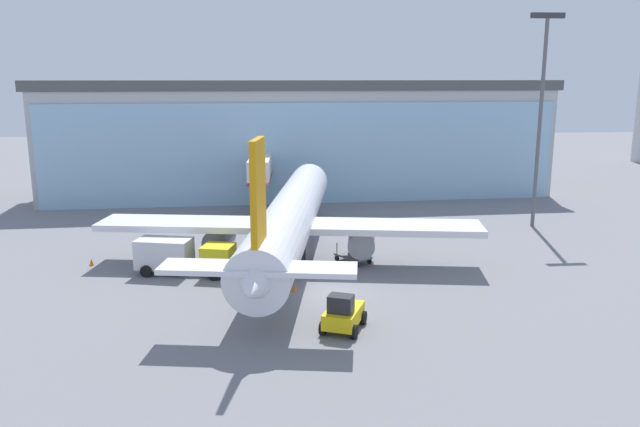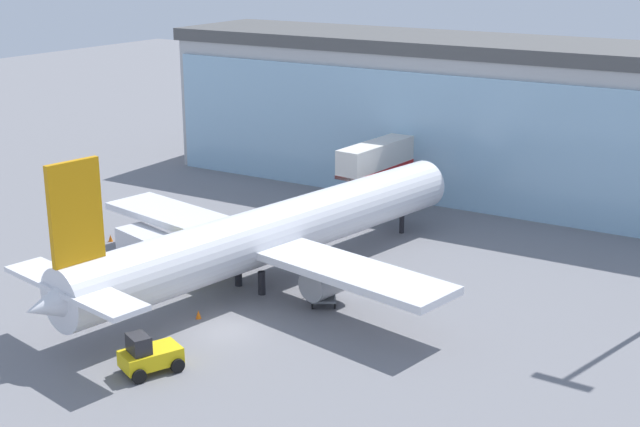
{
  "view_description": "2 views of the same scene",
  "coord_description": "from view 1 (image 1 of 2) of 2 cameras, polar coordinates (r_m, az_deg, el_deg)",
  "views": [
    {
      "loc": [
        -4.31,
        -40.55,
        14.49
      ],
      "look_at": [
        -0.04,
        8.19,
        3.75
      ],
      "focal_mm": 35.0,
      "sensor_mm": 36.0,
      "label": 1
    },
    {
      "loc": [
        32.21,
        -38.01,
        22.6
      ],
      "look_at": [
        -0.13,
        10.43,
        4.68
      ],
      "focal_mm": 50.0,
      "sensor_mm": 36.0,
      "label": 2
    }
  ],
  "objects": [
    {
      "name": "ground",
      "position": [
        43.27,
        1.01,
        -7.19
      ],
      "size": [
        240.0,
        240.0,
        0.0
      ],
      "primitive_type": "plane",
      "color": "slate"
    },
    {
      "name": "safety_cone_wingtip",
      "position": [
        52.24,
        -20.17,
        -4.19
      ],
      "size": [
        0.36,
        0.36,
        0.55
      ],
      "primitive_type": "cone",
      "color": "orange",
      "rests_on": "ground"
    },
    {
      "name": "pushback_tug",
      "position": [
        36.8,
        2.12,
        -9.18
      ],
      "size": [
        3.14,
        3.64,
        2.3
      ],
      "rotation": [
        0.0,
        0.0,
        1.18
      ],
      "color": "yellow",
      "rests_on": "ground"
    },
    {
      "name": "airplane",
      "position": [
        49.76,
        -2.72,
        -0.44
      ],
      "size": [
        30.2,
        37.54,
        11.24
      ],
      "rotation": [
        0.0,
        0.0,
        1.41
      ],
      "color": "silver",
      "rests_on": "ground"
    },
    {
      "name": "safety_cone_nose",
      "position": [
        43.32,
        -2.36,
        -6.79
      ],
      "size": [
        0.36,
        0.36,
        0.55
      ],
      "primitive_type": "cone",
      "color": "orange",
      "rests_on": "ground"
    },
    {
      "name": "baggage_cart",
      "position": [
        49.89,
        3.04,
        -3.92
      ],
      "size": [
        2.93,
        3.21,
        1.5
      ],
      "rotation": [
        0.0,
        0.0,
        2.19
      ],
      "color": "slate",
      "rests_on": "ground"
    },
    {
      "name": "catering_truck",
      "position": [
        47.78,
        -12.53,
        -3.74
      ],
      "size": [
        7.61,
        3.89,
        2.65
      ],
      "rotation": [
        0.0,
        0.0,
        6.04
      ],
      "color": "yellow",
      "rests_on": "ground"
    },
    {
      "name": "jet_bridge",
      "position": [
        68.78,
        -5.44,
        4.14
      ],
      "size": [
        2.82,
        11.33,
        6.1
      ],
      "rotation": [
        0.0,
        0.0,
        1.52
      ],
      "color": "silver",
      "rests_on": "ground"
    },
    {
      "name": "apron_light_mast",
      "position": [
        63.88,
        19.57,
        9.38
      ],
      "size": [
        3.2,
        0.4,
        20.31
      ],
      "color": "#59595E",
      "rests_on": "ground"
    },
    {
      "name": "terminal_building",
      "position": [
        78.19,
        -1.83,
        6.92
      ],
      "size": [
        62.54,
        15.57,
        14.13
      ],
      "rotation": [
        0.0,
        0.0,
        0.05
      ],
      "color": "#B4B4B4",
      "rests_on": "ground"
    }
  ]
}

